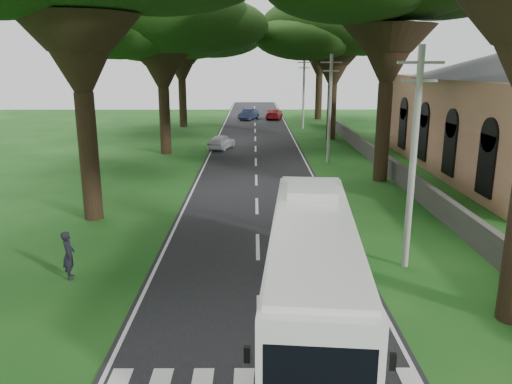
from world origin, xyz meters
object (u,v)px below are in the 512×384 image
(pole_far, at_px, (304,92))
(pedestrian, at_px, (69,255))
(distant_car_b, at_px, (249,114))
(distant_car_c, at_px, (274,114))
(pole_mid, at_px, (330,107))
(distant_car_a, at_px, (221,142))
(coach_bus, at_px, (312,268))
(pole_near, at_px, (413,156))

(pole_far, relative_size, pedestrian, 4.62)
(distant_car_b, distance_m, distant_car_c, 3.43)
(distant_car_b, xyz_separation_m, pedestrian, (-5.86, -50.21, 0.13))
(pole_mid, bearing_deg, distant_car_c, 95.59)
(pole_mid, xyz_separation_m, distant_car_b, (-6.30, 29.19, -3.44))
(distant_car_a, bearing_deg, coach_bus, 116.14)
(pedestrian, bearing_deg, coach_bus, -127.33)
(pole_far, distance_m, pedestrian, 42.91)
(coach_bus, height_order, distant_car_b, coach_bus)
(distant_car_b, distance_m, pedestrian, 50.55)
(distant_car_c, bearing_deg, distant_car_b, 16.29)
(pole_near, relative_size, pole_mid, 1.00)
(pole_near, height_order, distant_car_b, pole_near)
(pole_near, xyz_separation_m, distant_car_c, (-2.90, 49.65, -3.46))
(pedestrian, bearing_deg, distant_car_b, -22.49)
(pole_near, height_order, distant_car_c, pole_near)
(pole_far, xyz_separation_m, distant_car_a, (-8.50, -13.98, -3.52))
(pole_mid, height_order, pole_far, same)
(pole_near, height_order, pedestrian, pole_near)
(distant_car_a, relative_size, pedestrian, 2.15)
(pole_far, distance_m, distant_car_a, 16.74)
(pole_near, xyz_separation_m, pole_far, (0.00, 40.00, 0.00))
(pedestrian, bearing_deg, pole_far, -32.34)
(pole_near, relative_size, distant_car_a, 2.15)
(distant_car_c, height_order, pedestrian, pedestrian)
(pedestrian, bearing_deg, distant_car_a, -23.54)
(pole_far, xyz_separation_m, coach_bus, (-4.00, -44.23, -2.44))
(pole_mid, bearing_deg, pedestrian, -120.04)
(pole_mid, xyz_separation_m, coach_bus, (-4.00, -24.23, -2.44))
(pole_near, bearing_deg, distant_car_a, 108.09)
(pole_far, xyz_separation_m, pedestrian, (-12.16, -41.02, -3.31))
(pole_mid, bearing_deg, pole_near, -90.00)
(distant_car_b, relative_size, pedestrian, 2.48)
(pole_mid, distance_m, pole_far, 20.00)
(pole_far, bearing_deg, distant_car_b, 124.44)
(coach_bus, bearing_deg, pole_far, 90.16)
(pole_near, xyz_separation_m, distant_car_a, (-8.50, 26.02, -3.52))
(distant_car_a, xyz_separation_m, distant_car_c, (5.60, 23.63, 0.05))
(pole_near, distance_m, distant_car_a, 27.59)
(pole_mid, xyz_separation_m, distant_car_c, (-2.90, 29.65, -3.46))
(pole_mid, bearing_deg, distant_car_a, 144.71)
(coach_bus, xyz_separation_m, distant_car_b, (-2.30, 53.42, -1.00))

